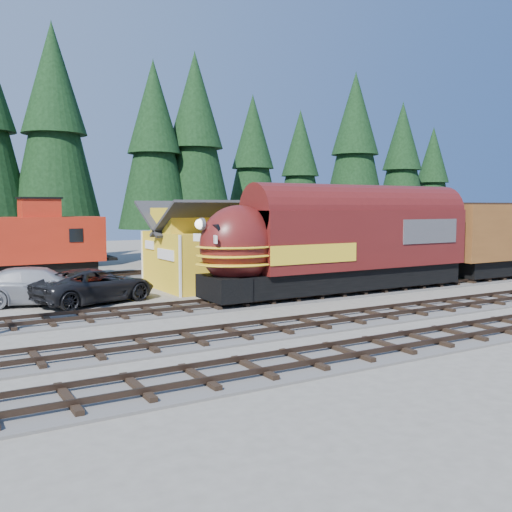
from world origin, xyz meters
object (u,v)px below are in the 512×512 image
pickup_truck_a (94,286)px  pickup_truck_b (40,286)px  caboose (25,244)px  depot (249,237)px  locomotive (334,247)px

pickup_truck_a → pickup_truck_b: (-2.47, 0.92, 0.06)m
caboose → pickup_truck_b: (-0.69, -8.87, -1.59)m
depot → pickup_truck_b: bearing=-173.9°
locomotive → pickup_truck_b: bearing=160.7°
pickup_truck_b → locomotive: bearing=-93.5°
depot → locomotive: bearing=-75.3°
locomotive → pickup_truck_b: (-14.61, 5.13, -1.76)m
pickup_truck_a → depot: bearing=-95.9°
caboose → pickup_truck_a: (1.79, -9.79, -1.64)m
locomotive → caboose: (-13.93, 14.00, -0.17)m
pickup_truck_a → pickup_truck_b: 2.64m
depot → pickup_truck_a: bearing=-167.6°
depot → locomotive: depot is taller
depot → locomotive: 6.72m
locomotive → caboose: bearing=134.9°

